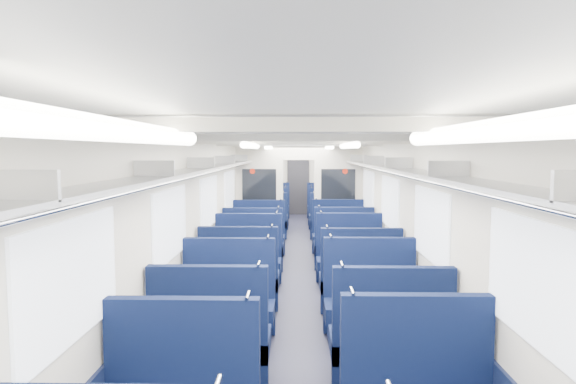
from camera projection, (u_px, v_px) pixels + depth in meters
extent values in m
cube|color=black|center=(299.00, 283.00, 8.25)|extent=(2.80, 18.00, 0.01)
cube|color=silver|center=(299.00, 142.00, 8.06)|extent=(2.80, 18.00, 0.01)
cube|color=beige|center=(214.00, 213.00, 8.18)|extent=(0.02, 18.00, 2.35)
cube|color=black|center=(216.00, 262.00, 8.25)|extent=(0.03, 17.90, 0.70)
cube|color=beige|center=(384.00, 213.00, 8.13)|extent=(0.02, 18.00, 2.35)
cube|color=black|center=(382.00, 263.00, 8.20)|extent=(0.03, 17.90, 0.70)
cube|color=beige|center=(298.00, 181.00, 17.12)|extent=(2.80, 0.02, 2.35)
cube|color=#B2B5BA|center=(225.00, 165.00, 8.11)|extent=(0.34, 17.40, 0.04)
cylinder|color=silver|center=(236.00, 166.00, 8.11)|extent=(0.02, 17.40, 0.02)
cube|color=#B2B5BA|center=(20.00, 186.00, 2.13)|extent=(0.34, 0.03, 0.14)
cube|color=#B2B5BA|center=(154.00, 169.00, 4.12)|extent=(0.34, 0.03, 0.14)
cube|color=#B2B5BA|center=(201.00, 163.00, 6.12)|extent=(0.34, 0.03, 0.14)
cube|color=#B2B5BA|center=(225.00, 160.00, 8.11)|extent=(0.34, 0.03, 0.14)
cube|color=#B2B5BA|center=(239.00, 158.00, 10.10)|extent=(0.34, 0.03, 0.14)
cube|color=#B2B5BA|center=(249.00, 157.00, 12.09)|extent=(0.34, 0.03, 0.14)
cube|color=#B2B5BA|center=(256.00, 156.00, 14.09)|extent=(0.34, 0.03, 0.14)
cube|color=#B2B5BA|center=(261.00, 155.00, 16.08)|extent=(0.34, 0.03, 0.14)
cube|color=#B2B5BA|center=(374.00, 165.00, 8.07)|extent=(0.34, 17.40, 0.04)
cylinder|color=silver|center=(363.00, 166.00, 8.07)|extent=(0.02, 17.40, 0.02)
cube|color=#B2B5BA|center=(448.00, 169.00, 4.08)|extent=(0.34, 0.03, 0.14)
cube|color=#B2B5BA|center=(399.00, 163.00, 6.07)|extent=(0.34, 0.03, 0.14)
cube|color=#B2B5BA|center=(374.00, 160.00, 8.06)|extent=(0.34, 0.03, 0.14)
cube|color=#B2B5BA|center=(359.00, 158.00, 10.05)|extent=(0.34, 0.03, 0.14)
cube|color=#B2B5BA|center=(349.00, 157.00, 12.05)|extent=(0.34, 0.03, 0.14)
cube|color=#B2B5BA|center=(341.00, 156.00, 14.04)|extent=(0.34, 0.03, 0.14)
cube|color=#B2B5BA|center=(336.00, 155.00, 16.03)|extent=(0.34, 0.03, 0.14)
cube|color=white|center=(73.00, 280.00, 2.98)|extent=(0.02, 1.30, 0.75)
cube|color=white|center=(171.00, 224.00, 5.27)|extent=(0.02, 1.30, 0.75)
cube|color=white|center=(209.00, 202.00, 7.57)|extent=(0.02, 1.30, 0.75)
cube|color=white|center=(230.00, 190.00, 9.86)|extent=(0.02, 1.30, 0.75)
cube|color=white|center=(245.00, 181.00, 12.65)|extent=(0.02, 1.30, 0.75)
cube|color=white|center=(253.00, 177.00, 14.94)|extent=(0.02, 1.30, 0.75)
cube|color=white|center=(534.00, 283.00, 2.93)|extent=(0.02, 1.30, 0.75)
cube|color=white|center=(430.00, 225.00, 5.22)|extent=(0.02, 1.30, 0.75)
cube|color=white|center=(390.00, 202.00, 7.51)|extent=(0.02, 1.30, 0.75)
cube|color=white|center=(368.00, 190.00, 9.80)|extent=(0.02, 1.30, 0.75)
cube|color=white|center=(353.00, 182.00, 12.59)|extent=(0.02, 1.30, 0.75)
cube|color=white|center=(344.00, 177.00, 14.89)|extent=(0.02, 1.30, 0.75)
cube|color=beige|center=(303.00, 125.00, 2.08)|extent=(2.70, 0.06, 0.06)
cube|color=beige|center=(301.00, 137.00, 4.08)|extent=(2.70, 0.06, 0.06)
cube|color=beige|center=(300.00, 142.00, 6.07)|extent=(2.70, 0.06, 0.06)
cube|color=beige|center=(299.00, 144.00, 8.06)|extent=(2.70, 0.06, 0.06)
cube|color=beige|center=(299.00, 145.00, 10.06)|extent=(2.70, 0.06, 0.06)
cube|color=beige|center=(299.00, 146.00, 12.05)|extent=(2.70, 0.06, 0.06)
cube|color=beige|center=(298.00, 147.00, 14.04)|extent=(2.70, 0.06, 0.06)
cube|color=beige|center=(298.00, 147.00, 16.03)|extent=(2.70, 0.06, 0.06)
cylinder|color=white|center=(136.00, 132.00, 1.60)|extent=(0.07, 1.60, 0.07)
cylinder|color=white|center=(251.00, 146.00, 5.59)|extent=(0.07, 1.60, 0.07)
cylinder|color=white|center=(269.00, 148.00, 9.07)|extent=(0.07, 1.60, 0.07)
cylinder|color=white|center=(278.00, 149.00, 13.56)|extent=(0.07, 1.60, 0.07)
cylinder|color=white|center=(477.00, 132.00, 1.58)|extent=(0.07, 1.60, 0.07)
cylinder|color=white|center=(349.00, 146.00, 5.57)|extent=(0.07, 1.60, 0.07)
cylinder|color=white|center=(329.00, 148.00, 9.05)|extent=(0.07, 1.60, 0.07)
cylinder|color=white|center=(319.00, 149.00, 13.54)|extent=(0.07, 1.60, 0.07)
cube|color=black|center=(298.00, 186.00, 17.08)|extent=(0.75, 0.06, 2.00)
cube|color=beige|center=(259.00, 197.00, 11.05)|extent=(1.05, 0.08, 2.35)
cube|color=black|center=(259.00, 187.00, 10.98)|extent=(0.76, 0.02, 0.80)
cylinder|color=red|center=(252.00, 171.00, 10.95)|extent=(0.12, 0.01, 0.12)
cube|color=beige|center=(338.00, 197.00, 11.01)|extent=(1.05, 0.08, 2.35)
cube|color=black|center=(338.00, 187.00, 10.94)|extent=(0.76, 0.02, 0.80)
cylinder|color=red|center=(345.00, 171.00, 10.91)|extent=(0.12, 0.01, 0.12)
cube|color=beige|center=(299.00, 152.00, 10.95)|extent=(0.70, 0.08, 0.35)
cube|color=#0C1639|center=(183.00, 378.00, 3.49)|extent=(1.09, 0.10, 1.16)
cylinder|color=silver|center=(248.00, 295.00, 3.43)|extent=(0.02, 0.17, 0.02)
cube|color=#0C1639|center=(415.00, 373.00, 3.58)|extent=(1.09, 0.10, 1.16)
cylinder|color=silver|center=(352.00, 291.00, 3.54)|extent=(0.02, 0.17, 0.02)
cube|color=#0C1639|center=(213.00, 343.00, 4.71)|extent=(1.09, 0.57, 0.19)
cube|color=black|center=(213.00, 367.00, 4.73)|extent=(1.00, 0.45, 0.28)
cube|color=#0C1639|center=(208.00, 329.00, 4.46)|extent=(1.09, 0.10, 1.16)
cylinder|color=silver|center=(259.00, 264.00, 4.40)|extent=(0.02, 0.17, 0.02)
cube|color=#0C1639|center=(388.00, 345.00, 4.67)|extent=(1.09, 0.57, 0.19)
cube|color=black|center=(387.00, 369.00, 4.68)|extent=(1.00, 0.45, 0.28)
cube|color=#0C1639|center=(393.00, 331.00, 4.41)|extent=(1.09, 0.10, 1.16)
cylinder|color=silver|center=(342.00, 264.00, 4.37)|extent=(0.02, 0.17, 0.02)
cube|color=#0C1639|center=(227.00, 311.00, 5.65)|extent=(1.09, 0.57, 0.19)
cube|color=black|center=(227.00, 331.00, 5.67)|extent=(1.00, 0.45, 0.28)
cube|color=#0C1639|center=(229.00, 286.00, 5.86)|extent=(1.09, 0.10, 1.16)
cylinder|color=silver|center=(268.00, 236.00, 5.80)|extent=(0.02, 0.17, 0.02)
cube|color=#0C1639|center=(372.00, 310.00, 5.68)|extent=(1.09, 0.57, 0.19)
cube|color=black|center=(371.00, 330.00, 5.70)|extent=(1.00, 0.45, 0.28)
cube|color=#0C1639|center=(369.00, 285.00, 5.89)|extent=(1.09, 0.10, 1.16)
cylinder|color=silver|center=(331.00, 236.00, 5.85)|extent=(0.02, 0.17, 0.02)
cube|color=#0C1639|center=(240.00, 281.00, 6.98)|extent=(1.09, 0.57, 0.19)
cube|color=black|center=(240.00, 297.00, 7.00)|extent=(1.00, 0.45, 0.28)
cube|color=#0C1639|center=(238.00, 269.00, 6.73)|extent=(1.09, 0.10, 1.16)
cylinder|color=silver|center=(272.00, 225.00, 6.67)|extent=(0.02, 0.17, 0.02)
cube|color=#0C1639|center=(359.00, 283.00, 6.86)|extent=(1.09, 0.57, 0.19)
cube|color=black|center=(359.00, 299.00, 6.88)|extent=(1.00, 0.45, 0.28)
cube|color=#0C1639|center=(361.00, 271.00, 6.61)|extent=(1.09, 0.10, 1.16)
cylinder|color=silver|center=(327.00, 226.00, 6.56)|extent=(0.02, 0.17, 0.02)
cube|color=#0C1639|center=(247.00, 265.00, 7.93)|extent=(1.09, 0.57, 0.19)
cube|color=black|center=(247.00, 279.00, 7.94)|extent=(1.00, 0.45, 0.28)
cube|color=#0C1639|center=(249.00, 248.00, 8.14)|extent=(1.09, 0.10, 1.16)
cylinder|color=silver|center=(276.00, 212.00, 8.08)|extent=(0.02, 0.17, 0.02)
cube|color=#0C1639|center=(350.00, 264.00, 7.99)|extent=(1.09, 0.57, 0.19)
cube|color=black|center=(350.00, 278.00, 8.01)|extent=(1.00, 0.45, 0.28)
cube|color=#0C1639|center=(349.00, 248.00, 8.20)|extent=(1.09, 0.10, 1.16)
cylinder|color=silver|center=(321.00, 212.00, 8.16)|extent=(0.02, 0.17, 0.02)
cube|color=#0C1639|center=(254.00, 250.00, 9.17)|extent=(1.09, 0.57, 0.19)
cube|color=black|center=(254.00, 262.00, 9.19)|extent=(1.00, 0.45, 0.28)
cube|color=#0C1639|center=(253.00, 240.00, 8.92)|extent=(1.09, 0.10, 1.16)
cylinder|color=silver|center=(278.00, 207.00, 8.86)|extent=(0.02, 0.17, 0.02)
cube|color=#0C1639|center=(343.00, 248.00, 9.30)|extent=(1.09, 0.57, 0.19)
cube|color=black|center=(343.00, 260.00, 9.31)|extent=(1.00, 0.45, 0.28)
cube|color=#0C1639|center=(344.00, 239.00, 9.04)|extent=(1.09, 0.10, 1.16)
cylinder|color=silver|center=(319.00, 206.00, 9.00)|extent=(0.02, 0.17, 0.02)
cube|color=#0C1639|center=(258.00, 240.00, 10.15)|extent=(1.09, 0.57, 0.19)
cube|color=black|center=(258.00, 251.00, 10.17)|extent=(1.00, 0.45, 0.28)
cube|color=#0C1639|center=(259.00, 227.00, 10.36)|extent=(1.09, 0.10, 1.16)
cylinder|color=silver|center=(281.00, 199.00, 10.30)|extent=(0.02, 0.17, 0.02)
cube|color=#0C1639|center=(339.00, 239.00, 10.27)|extent=(1.09, 0.57, 0.19)
cube|color=black|center=(338.00, 250.00, 10.29)|extent=(1.00, 0.45, 0.28)
cube|color=#0C1639|center=(338.00, 227.00, 10.48)|extent=(1.09, 0.10, 1.16)
cylinder|color=silver|center=(316.00, 198.00, 10.44)|extent=(0.02, 0.17, 0.02)
cube|color=#0C1639|center=(266.00, 224.00, 12.45)|extent=(1.09, 0.57, 0.19)
cube|color=black|center=(266.00, 233.00, 12.47)|extent=(1.00, 0.45, 0.28)
cube|color=#0C1639|center=(265.00, 216.00, 12.20)|extent=(1.09, 0.10, 1.16)
cylinder|color=silver|center=(283.00, 192.00, 12.14)|extent=(0.02, 0.17, 0.02)
cube|color=#0C1639|center=(331.00, 224.00, 12.41)|extent=(1.09, 0.57, 0.19)
cube|color=black|center=(331.00, 233.00, 12.43)|extent=(1.00, 0.45, 0.28)
cube|color=#0C1639|center=(332.00, 216.00, 12.16)|extent=(1.09, 0.10, 1.16)
cylinder|color=silver|center=(314.00, 192.00, 12.11)|extent=(0.02, 0.17, 0.02)
cube|color=#0C1639|center=(268.00, 218.00, 13.48)|extent=(1.09, 0.57, 0.19)
cube|color=black|center=(268.00, 226.00, 13.50)|extent=(1.00, 0.45, 0.28)
cube|color=#0C1639|center=(268.00, 209.00, 13.69)|extent=(1.09, 0.10, 1.16)
cylinder|color=silver|center=(285.00, 187.00, 13.63)|extent=(0.02, 0.17, 0.02)
cube|color=#0C1639|center=(329.00, 218.00, 13.49)|extent=(1.09, 0.57, 0.19)
cube|color=black|center=(329.00, 226.00, 13.51)|extent=(1.00, 0.45, 0.28)
cube|color=#0C1639|center=(328.00, 209.00, 13.70)|extent=(1.09, 0.10, 1.16)
cylinder|color=silver|center=(312.00, 187.00, 13.66)|extent=(0.02, 0.17, 0.02)
cube|color=#0C1639|center=(270.00, 213.00, 14.60)|extent=(1.09, 0.57, 0.19)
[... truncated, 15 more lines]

